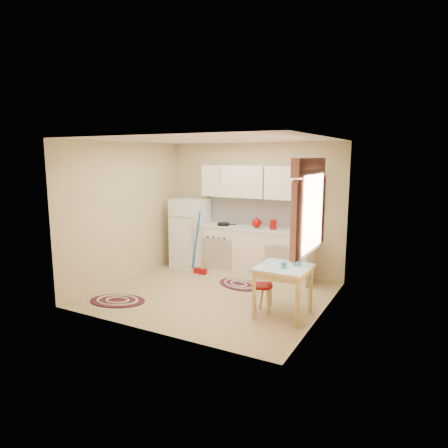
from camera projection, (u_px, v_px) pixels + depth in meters
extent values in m
plane|color=tan|center=(212.00, 294.00, 6.57)|extent=(3.60, 3.60, 0.00)
cube|color=silver|center=(211.00, 139.00, 6.15)|extent=(3.60, 3.20, 0.04)
cube|color=tan|center=(253.00, 208.00, 7.75)|extent=(3.60, 0.04, 2.50)
cube|color=tan|center=(148.00, 237.00, 4.97)|extent=(3.60, 0.04, 2.50)
cube|color=tan|center=(125.00, 212.00, 7.20)|extent=(0.04, 3.20, 2.50)
cube|color=tan|center=(324.00, 229.00, 5.52)|extent=(0.04, 3.20, 2.50)
cube|color=white|center=(258.00, 211.00, 7.69)|extent=(2.25, 0.03, 0.55)
cube|color=white|center=(256.00, 182.00, 7.46)|extent=(2.25, 0.33, 0.60)
cube|color=white|center=(313.00, 212.00, 5.00)|extent=(0.04, 0.85, 0.95)
cube|color=white|center=(190.00, 233.00, 8.11)|extent=(0.65, 0.60, 1.40)
cube|color=white|center=(253.00, 253.00, 7.56)|extent=(2.25, 0.60, 0.88)
cube|color=silver|center=(253.00, 229.00, 7.48)|extent=(2.27, 0.62, 0.04)
cylinder|color=black|center=(223.00, 224.00, 7.71)|extent=(0.29, 0.29, 0.05)
cylinder|color=#910805|center=(273.00, 225.00, 7.28)|extent=(0.14, 0.14, 0.16)
cube|color=#DFBD6F|center=(283.00, 292.00, 5.63)|extent=(0.72, 0.72, 0.72)
cylinder|color=#910805|center=(262.00, 298.00, 5.78)|extent=(0.41, 0.41, 0.42)
cylinder|color=#2D618A|center=(285.00, 266.00, 5.45)|extent=(0.08, 0.08, 0.10)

